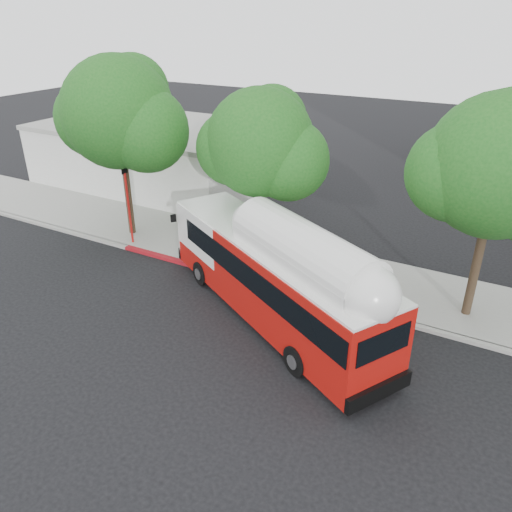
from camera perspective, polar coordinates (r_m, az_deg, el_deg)
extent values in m
plane|color=black|center=(20.68, -5.17, -7.91)|extent=(120.00, 120.00, 0.00)
cube|color=gray|center=(25.50, 2.91, -0.54)|extent=(60.00, 5.00, 0.15)
cube|color=gray|center=(23.46, 0.10, -3.07)|extent=(60.00, 0.30, 0.15)
cube|color=maroon|center=(24.86, -5.98, -1.40)|extent=(10.00, 0.32, 0.16)
cylinder|color=#2D2116|center=(28.43, -14.54, 8.01)|extent=(0.36, 0.36, 6.08)
sphere|color=#175217|center=(27.52, -15.46, 15.52)|extent=(5.80, 5.80, 5.80)
sphere|color=#175217|center=(26.75, -12.40, 13.88)|extent=(4.35, 4.35, 4.35)
cylinder|color=#2D2116|center=(24.42, 0.42, 5.04)|extent=(0.36, 0.36, 5.44)
sphere|color=#175217|center=(23.39, 0.45, 12.82)|extent=(5.00, 5.00, 5.00)
sphere|color=#175217|center=(23.14, 3.73, 10.87)|extent=(3.75, 3.75, 3.75)
cylinder|color=#2D2116|center=(21.66, 24.08, 0.16)|extent=(0.36, 0.36, 5.76)
sphere|color=#175217|center=(20.47, 25.94, 9.23)|extent=(5.40, 5.40, 5.40)
cube|color=silver|center=(38.00, -11.36, 11.26)|extent=(16.00, 10.00, 4.00)
cube|color=gray|center=(37.52, -11.65, 14.35)|extent=(16.20, 10.20, 0.30)
cube|color=#AE110C|center=(20.19, 1.79, -2.51)|extent=(12.13, 8.46, 3.00)
cube|color=black|center=(19.52, 2.65, -1.54)|extent=(11.08, 7.90, 0.98)
cube|color=white|center=(19.49, 1.86, 1.46)|extent=(12.09, 8.38, 0.10)
cube|color=white|center=(17.86, 5.51, -0.15)|extent=(6.78, 5.06, 0.57)
cube|color=black|center=(26.10, -6.43, 1.06)|extent=(1.64, 2.03, 0.06)
imported|color=#223B9E|center=(25.89, -6.48, 2.06)|extent=(1.41, 1.85, 0.93)
cylinder|color=red|center=(27.46, -14.30, 5.12)|extent=(0.12, 0.12, 4.05)
cube|color=black|center=(26.79, -14.81, 9.35)|extent=(0.05, 0.40, 0.25)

